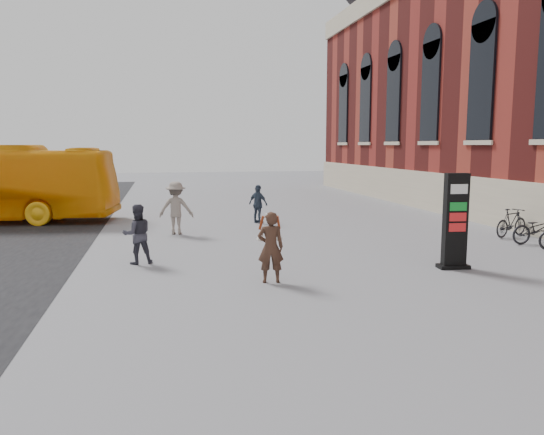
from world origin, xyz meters
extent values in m
plane|color=#9E9EA3|center=(0.00, 0.00, 0.00)|extent=(100.00, 100.00, 0.00)
cube|color=beige|center=(9.44, 6.00, 0.90)|extent=(0.18, 44.00, 1.80)
cube|color=black|center=(4.24, 0.74, 1.19)|extent=(0.59, 0.29, 2.37)
cube|color=black|center=(4.24, 0.74, 0.05)|extent=(0.79, 0.45, 0.09)
cube|color=white|center=(4.24, 0.74, 1.99)|extent=(0.45, 0.31, 0.24)
cube|color=#0D671F|center=(4.24, 0.74, 1.57)|extent=(0.45, 0.31, 0.21)
cube|color=#A31617|center=(4.24, 0.74, 1.31)|extent=(0.45, 0.31, 0.21)
cube|color=#A31617|center=(4.24, 0.74, 1.05)|extent=(0.45, 0.31, 0.21)
imported|color=#362017|center=(-0.50, 0.33, 0.80)|extent=(0.63, 0.46, 1.60)
cylinder|color=white|center=(-0.50, 0.33, 1.53)|extent=(0.22, 0.22, 0.05)
cone|color=white|center=(-0.28, 0.53, 1.09)|extent=(0.24, 0.23, 0.39)
cylinder|color=#943214|center=(-0.28, 0.53, 1.32)|extent=(0.14, 0.12, 0.33)
cone|color=white|center=(-0.66, 0.58, 1.09)|extent=(0.23, 0.24, 0.39)
cylinder|color=#943214|center=(-0.66, 0.58, 1.32)|extent=(0.12, 0.14, 0.33)
imported|color=#363541|center=(-3.48, 2.89, 0.77)|extent=(0.85, 0.73, 1.55)
imported|color=gray|center=(-2.37, 7.36, 0.91)|extent=(1.28, 0.87, 1.82)
imported|color=#344254|center=(0.87, 9.37, 0.76)|extent=(0.85, 0.91, 1.51)
imported|color=black|center=(8.60, 3.22, 0.48)|extent=(1.82, 0.64, 0.95)
imported|color=black|center=(8.60, 4.52, 0.48)|extent=(1.66, 0.99, 0.97)
camera|label=1|loc=(-2.84, -10.99, 3.05)|focal=35.00mm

